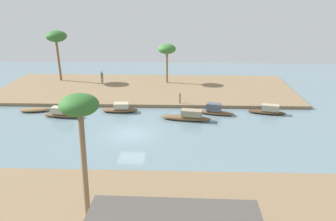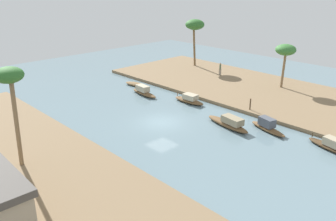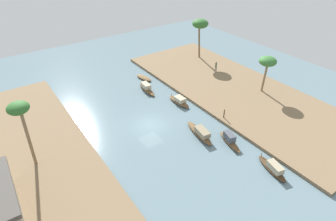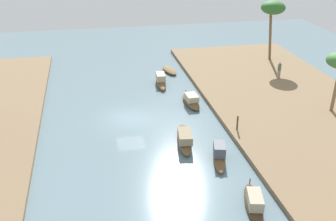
% 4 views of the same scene
% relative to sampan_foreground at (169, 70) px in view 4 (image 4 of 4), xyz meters
% --- Properties ---
extents(river_water, '(68.79, 68.79, 0.00)m').
position_rel_sampan_foreground_xyz_m(river_water, '(-11.41, 5.91, -0.21)').
color(river_water, slate).
rests_on(river_water, ground).
extents(riverbank_left, '(38.48, 14.94, 0.37)m').
position_rel_sampan_foreground_xyz_m(riverbank_left, '(-11.41, -9.24, -0.03)').
color(riverbank_left, '#846B4C').
rests_on(riverbank_left, ground).
extents(sampan_foreground, '(3.40, 1.72, 0.42)m').
position_rel_sampan_foreground_xyz_m(sampan_foreground, '(0.00, 0.00, 0.00)').
color(sampan_foreground, brown).
rests_on(sampan_foreground, river_water).
extents(sampan_upstream_small, '(4.46, 1.29, 1.12)m').
position_rel_sampan_foreground_xyz_m(sampan_upstream_small, '(-3.64, 1.68, 0.22)').
color(sampan_upstream_small, brown).
rests_on(sampan_upstream_small, river_water).
extents(sampan_with_tall_canopy, '(4.20, 1.85, 1.22)m').
position_rel_sampan_foreground_xyz_m(sampan_with_tall_canopy, '(-19.69, 0.27, 0.24)').
color(sampan_with_tall_canopy, brown).
rests_on(sampan_with_tall_canopy, river_water).
extents(sampan_open_hull, '(4.04, 1.38, 1.03)m').
position_rel_sampan_foreground_xyz_m(sampan_open_hull, '(-9.42, -0.19, 0.18)').
color(sampan_open_hull, brown).
rests_on(sampan_open_hull, river_water).
extents(sampan_near_left_bank, '(5.27, 1.84, 1.16)m').
position_rel_sampan_foreground_xyz_m(sampan_near_left_bank, '(-16.74, 2.18, 0.23)').
color(sampan_near_left_bank, brown).
rests_on(sampan_near_left_bank, river_water).
extents(sampan_with_red_awning, '(4.21, 1.96, 1.06)m').
position_rel_sampan_foreground_xyz_m(sampan_with_red_awning, '(-25.41, -0.13, 0.19)').
color(sampan_with_red_awning, '#47331E').
rests_on(sampan_with_red_awning, river_water).
extents(person_on_near_bank, '(0.47, 0.47, 1.76)m').
position_rel_sampan_foreground_xyz_m(person_on_near_bank, '(-5.12, -11.09, 0.91)').
color(person_on_near_bank, gray).
rests_on(person_on_near_bank, riverbank_left).
extents(mooring_post, '(0.14, 0.14, 1.19)m').
position_rel_sampan_foreground_xyz_m(mooring_post, '(-15.93, -2.44, 0.75)').
color(mooring_post, '#4C3823').
rests_on(mooring_post, riverbank_left).
extents(palm_tree_left_far, '(2.86, 2.86, 7.08)m').
position_rel_sampan_foreground_xyz_m(palm_tree_left_far, '(1.25, -12.63, 6.31)').
color(palm_tree_left_far, brown).
rests_on(palm_tree_left_far, riverbank_left).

